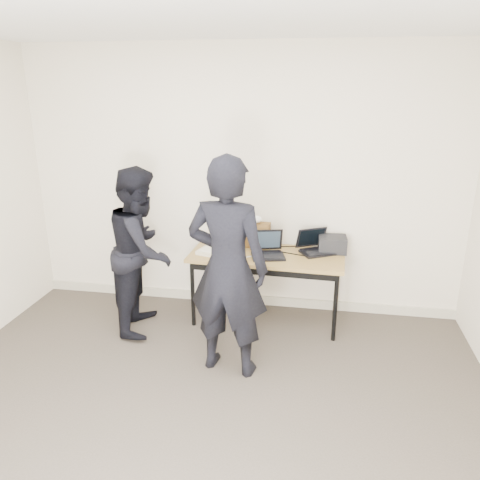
% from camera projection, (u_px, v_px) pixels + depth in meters
% --- Properties ---
extents(room, '(4.60, 4.60, 2.80)m').
position_uv_depth(room, '(175.00, 262.00, 2.67)').
color(room, '#403931').
rests_on(room, ground).
extents(desk, '(1.53, 0.72, 0.72)m').
position_uv_depth(desk, '(267.00, 260.00, 4.60)').
color(desk, olive).
rests_on(desk, ground).
extents(laptop_beige, '(0.39, 0.39, 0.26)m').
position_uv_depth(laptop_beige, '(218.00, 247.00, 4.63)').
color(laptop_beige, '#C1B79A').
rests_on(laptop_beige, desk).
extents(laptop_center, '(0.37, 0.37, 0.24)m').
position_uv_depth(laptop_center, '(267.00, 250.00, 4.53)').
color(laptop_center, black).
rests_on(laptop_center, desk).
extents(laptop_right, '(0.41, 0.41, 0.23)m').
position_uv_depth(laptop_right, '(315.00, 247.00, 4.63)').
color(laptop_right, black).
rests_on(laptop_right, desk).
extents(leather_satchel, '(0.37, 0.19, 0.25)m').
position_uv_depth(leather_satchel, '(252.00, 234.00, 4.78)').
color(leather_satchel, brown).
rests_on(leather_satchel, desk).
extents(tissue, '(0.14, 0.11, 0.08)m').
position_uv_depth(tissue, '(255.00, 219.00, 4.73)').
color(tissue, white).
rests_on(tissue, leather_satchel).
extents(equipment_box, '(0.28, 0.24, 0.16)m').
position_uv_depth(equipment_box, '(332.00, 244.00, 4.63)').
color(equipment_box, black).
rests_on(equipment_box, desk).
extents(power_brick, '(0.08, 0.05, 0.03)m').
position_uv_depth(power_brick, '(242.00, 258.00, 4.45)').
color(power_brick, black).
rests_on(power_brick, desk).
extents(cables, '(0.78, 0.50, 0.01)m').
position_uv_depth(cables, '(274.00, 254.00, 4.57)').
color(cables, silver).
rests_on(cables, desk).
extents(person_typist, '(0.73, 0.54, 1.83)m').
position_uv_depth(person_typist, '(228.00, 268.00, 3.72)').
color(person_typist, black).
rests_on(person_typist, ground).
extents(person_observer, '(0.70, 0.85, 1.60)m').
position_uv_depth(person_observer, '(142.00, 250.00, 4.46)').
color(person_observer, black).
rests_on(person_observer, ground).
extents(baseboard, '(4.50, 0.03, 0.10)m').
position_uv_depth(baseboard, '(241.00, 298.00, 5.17)').
color(baseboard, '#B6AE96').
rests_on(baseboard, ground).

